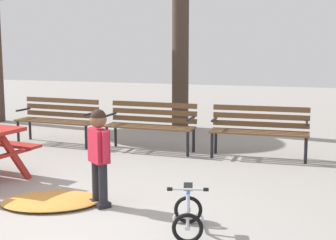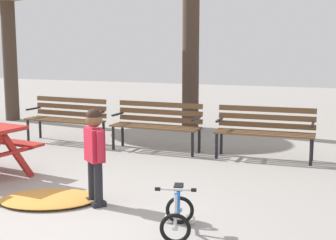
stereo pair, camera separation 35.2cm
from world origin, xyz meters
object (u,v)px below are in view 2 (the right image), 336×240
(park_bench_far_left, at_px, (67,116))
(park_bench_left, at_px, (157,122))
(park_bench_right, at_px, (265,128))
(child_standing, at_px, (95,148))
(kids_bicycle, at_px, (178,214))

(park_bench_far_left, bearing_deg, park_bench_left, -2.10)
(park_bench_right, distance_m, child_standing, 3.38)
(park_bench_left, height_order, child_standing, child_standing)
(park_bench_far_left, xyz_separation_m, park_bench_right, (3.79, -0.04, 0.00))
(park_bench_far_left, relative_size, child_standing, 1.43)
(park_bench_right, xyz_separation_m, child_standing, (-1.47, -3.04, 0.17))
(park_bench_left, xyz_separation_m, park_bench_right, (1.89, 0.03, 0.00))
(park_bench_right, bearing_deg, child_standing, -115.73)
(park_bench_far_left, distance_m, park_bench_right, 3.79)
(park_bench_far_left, relative_size, park_bench_left, 1.01)
(park_bench_left, relative_size, park_bench_right, 1.00)
(park_bench_left, relative_size, child_standing, 1.41)
(kids_bicycle, bearing_deg, park_bench_right, 85.59)
(park_bench_right, bearing_deg, kids_bicycle, -94.41)
(park_bench_left, bearing_deg, kids_bicycle, -65.12)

